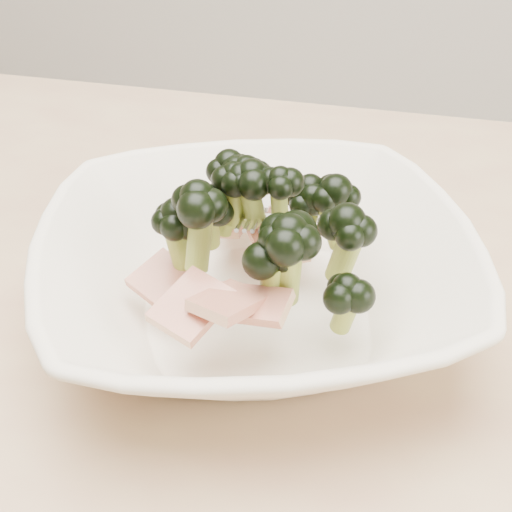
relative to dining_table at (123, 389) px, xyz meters
name	(u,v)px	position (x,y,z in m)	size (l,w,h in m)	color
dining_table	(123,389)	(0.00, 0.00, 0.00)	(1.20, 0.80, 0.75)	tan
broccoli_dish	(257,267)	(0.11, 0.00, 0.14)	(0.37, 0.37, 0.12)	#EDE1C8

